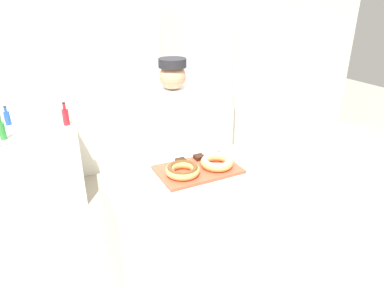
% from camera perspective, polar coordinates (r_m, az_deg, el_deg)
% --- Properties ---
extents(ground_plane, '(14.00, 14.00, 0.00)m').
position_cam_1_polar(ground_plane, '(3.13, 0.87, -20.19)').
color(ground_plane, '#A89E89').
extents(wall_back, '(8.00, 0.06, 2.70)m').
position_cam_1_polar(wall_back, '(4.33, -12.36, 12.38)').
color(wall_back, silver).
rests_on(wall_back, ground_plane).
extents(display_counter, '(1.37, 0.57, 0.96)m').
position_cam_1_polar(display_counter, '(2.81, 0.93, -13.15)').
color(display_counter, beige).
rests_on(display_counter, ground_plane).
extents(serving_tray, '(0.60, 0.38, 0.02)m').
position_cam_1_polar(serving_tray, '(2.55, 1.01, -4.28)').
color(serving_tray, '#D84C33').
rests_on(serving_tray, display_counter).
extents(donut_chocolate_glaze, '(0.25, 0.25, 0.07)m').
position_cam_1_polar(donut_chocolate_glaze, '(2.44, -1.57, -4.29)').
color(donut_chocolate_glaze, tan).
rests_on(donut_chocolate_glaze, serving_tray).
extents(donut_light_glaze, '(0.25, 0.25, 0.07)m').
position_cam_1_polar(donut_light_glaze, '(2.56, 4.17, -2.95)').
color(donut_light_glaze, tan).
rests_on(donut_light_glaze, serving_tray).
extents(brownie_back_left, '(0.07, 0.07, 0.03)m').
position_cam_1_polar(brownie_back_left, '(2.61, -1.82, -2.87)').
color(brownie_back_left, black).
rests_on(brownie_back_left, serving_tray).
extents(brownie_back_right, '(0.07, 0.07, 0.03)m').
position_cam_1_polar(brownie_back_right, '(2.67, 1.17, -2.20)').
color(brownie_back_right, black).
rests_on(brownie_back_right, serving_tray).
extents(baker_person, '(0.38, 0.38, 1.68)m').
position_cam_1_polar(baker_person, '(3.12, -2.92, -0.52)').
color(baker_person, '#4C4C51').
rests_on(baker_person, ground_plane).
extents(beverage_fridge, '(0.71, 0.63, 1.97)m').
position_cam_1_polar(beverage_fridge, '(4.37, 1.08, 8.11)').
color(beverage_fridge, '#ADB2B7').
rests_on(beverage_fridge, ground_plane).
extents(chest_freezer, '(0.87, 0.66, 0.89)m').
position_cam_1_polar(chest_freezer, '(4.11, -24.50, -3.25)').
color(chest_freezer, silver).
rests_on(chest_freezer, ground_plane).
extents(bottle_blue, '(0.06, 0.06, 0.21)m').
position_cam_1_polar(bottle_blue, '(4.11, -28.43, 3.89)').
color(bottle_blue, '#1E4CB2').
rests_on(bottle_blue, chest_freezer).
extents(bottle_green, '(0.06, 0.06, 0.24)m').
position_cam_1_polar(bottle_green, '(3.71, -29.09, 2.03)').
color(bottle_green, '#2D8C38').
rests_on(bottle_green, chest_freezer).
extents(bottle_red, '(0.07, 0.07, 0.25)m').
position_cam_1_polar(bottle_red, '(3.85, -20.32, 4.36)').
color(bottle_red, red).
rests_on(bottle_red, chest_freezer).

